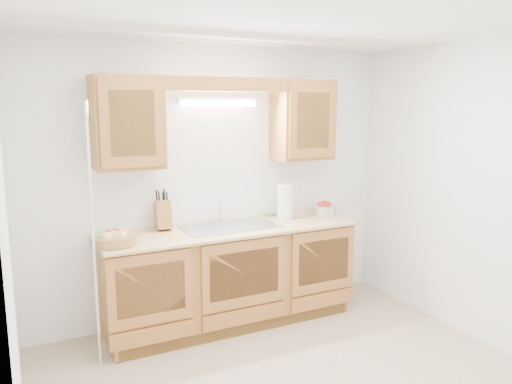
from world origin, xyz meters
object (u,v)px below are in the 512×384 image
knife_block (163,215)px  paper_towel (285,202)px  fruit_basket (114,238)px  apple_bowl (323,209)px

knife_block → paper_towel: bearing=-0.7°
fruit_basket → knife_block: knife_block is taller
fruit_basket → knife_block: size_ratio=0.98×
fruit_basket → apple_bowl: apple_bowl is taller
paper_towel → apple_bowl: paper_towel is taller
fruit_basket → paper_towel: bearing=6.9°
fruit_basket → knife_block: 0.57m
fruit_basket → paper_towel: (1.64, 0.20, 0.11)m
fruit_basket → apple_bowl: 2.07m
knife_block → apple_bowl: 1.59m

